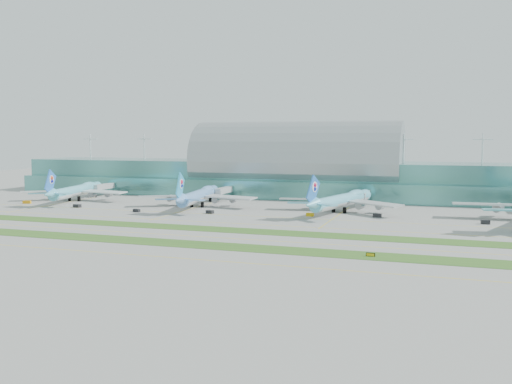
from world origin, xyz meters
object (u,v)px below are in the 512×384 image
(airliner_a, at_px, (77,190))
(airliner_b, at_px, (199,195))
(terminal, at_px, (296,171))
(taxiway_sign_east, at_px, (370,255))
(airliner_c, at_px, (343,199))

(airliner_a, xyz_separation_m, airliner_b, (73.47, -3.59, 0.06))
(terminal, bearing_deg, taxiway_sign_east, -68.33)
(terminal, distance_m, airliner_a, 122.62)
(airliner_c, bearing_deg, airliner_b, -164.64)
(airliner_a, bearing_deg, airliner_b, -14.18)
(airliner_b, bearing_deg, airliner_a, 169.04)
(terminal, height_order, airliner_c, terminal)
(airliner_a, relative_size, taxiway_sign_east, 25.18)
(airliner_a, relative_size, airliner_b, 0.98)
(airliner_a, xyz_separation_m, airliner_c, (144.14, -1.82, 0.08))
(terminal, bearing_deg, airliner_b, -116.90)
(airliner_b, distance_m, airliner_c, 70.70)
(airliner_a, bearing_deg, taxiway_sign_east, -41.22)
(airliner_c, bearing_deg, taxiway_sign_east, -61.55)
(terminal, height_order, airliner_b, terminal)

